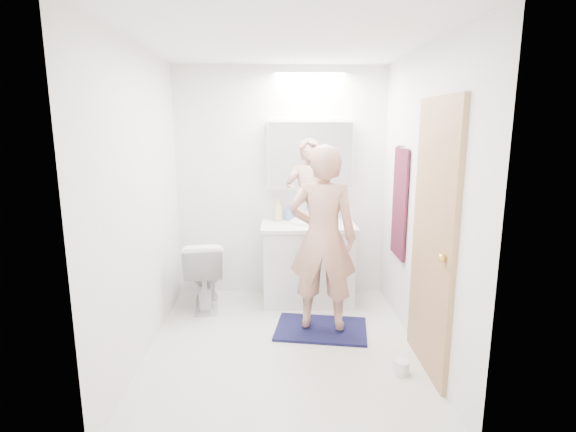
{
  "coord_description": "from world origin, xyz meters",
  "views": [
    {
      "loc": [
        -0.04,
        -3.41,
        1.81
      ],
      "look_at": [
        0.05,
        0.25,
        1.05
      ],
      "focal_mm": 27.66,
      "sensor_mm": 36.0,
      "label": 1
    }
  ],
  "objects_px": {
    "vanity_cabinet": "(308,264)",
    "toilet": "(204,273)",
    "medicine_cabinet": "(310,155)",
    "soap_bottle_b": "(289,212)",
    "toothbrush_cup": "(329,216)",
    "soap_bottle_a": "(278,210)",
    "person": "(323,238)",
    "toilet_paper_roll": "(402,367)"
  },
  "relations": [
    {
      "from": "vanity_cabinet",
      "to": "toilet",
      "type": "xyz_separation_m",
      "value": [
        -1.05,
        -0.11,
        -0.04
      ]
    },
    {
      "from": "vanity_cabinet",
      "to": "medicine_cabinet",
      "type": "height_order",
      "value": "medicine_cabinet"
    },
    {
      "from": "soap_bottle_b",
      "to": "toothbrush_cup",
      "type": "xyz_separation_m",
      "value": [
        0.43,
        -0.02,
        -0.04
      ]
    },
    {
      "from": "vanity_cabinet",
      "to": "soap_bottle_a",
      "type": "bearing_deg",
      "value": 153.83
    },
    {
      "from": "toilet",
      "to": "toothbrush_cup",
      "type": "distance_m",
      "value": 1.41
    },
    {
      "from": "toilet",
      "to": "soap_bottle_b",
      "type": "bearing_deg",
      "value": -168.16
    },
    {
      "from": "vanity_cabinet",
      "to": "person",
      "type": "xyz_separation_m",
      "value": [
        0.08,
        -0.7,
        0.46
      ]
    },
    {
      "from": "toilet_paper_roll",
      "to": "toothbrush_cup",
      "type": "bearing_deg",
      "value": 103.11
    },
    {
      "from": "person",
      "to": "vanity_cabinet",
      "type": "bearing_deg",
      "value": -74.61
    },
    {
      "from": "soap_bottle_a",
      "to": "toilet_paper_roll",
      "type": "distance_m",
      "value": 2.02
    },
    {
      "from": "soap_bottle_b",
      "to": "toilet",
      "type": "bearing_deg",
      "value": -160.92
    },
    {
      "from": "medicine_cabinet",
      "to": "toilet_paper_roll",
      "type": "height_order",
      "value": "medicine_cabinet"
    },
    {
      "from": "medicine_cabinet",
      "to": "soap_bottle_a",
      "type": "height_order",
      "value": "medicine_cabinet"
    },
    {
      "from": "soap_bottle_a",
      "to": "soap_bottle_b",
      "type": "distance_m",
      "value": 0.12
    },
    {
      "from": "toilet",
      "to": "soap_bottle_b",
      "type": "height_order",
      "value": "soap_bottle_b"
    },
    {
      "from": "soap_bottle_b",
      "to": "medicine_cabinet",
      "type": "bearing_deg",
      "value": 7.69
    },
    {
      "from": "toothbrush_cup",
      "to": "vanity_cabinet",
      "type": "bearing_deg",
      "value": -145.36
    },
    {
      "from": "soap_bottle_a",
      "to": "soap_bottle_b",
      "type": "relative_size",
      "value": 1.3
    },
    {
      "from": "toothbrush_cup",
      "to": "toilet_paper_roll",
      "type": "distance_m",
      "value": 1.82
    },
    {
      "from": "vanity_cabinet",
      "to": "toilet",
      "type": "relative_size",
      "value": 1.29
    },
    {
      "from": "medicine_cabinet",
      "to": "toilet",
      "type": "distance_m",
      "value": 1.61
    },
    {
      "from": "medicine_cabinet",
      "to": "toothbrush_cup",
      "type": "xyz_separation_m",
      "value": [
        0.2,
        -0.05,
        -0.64
      ]
    },
    {
      "from": "medicine_cabinet",
      "to": "toothbrush_cup",
      "type": "height_order",
      "value": "medicine_cabinet"
    },
    {
      "from": "medicine_cabinet",
      "to": "toilet",
      "type": "bearing_deg",
      "value": -163.18
    },
    {
      "from": "toilet",
      "to": "toothbrush_cup",
      "type": "bearing_deg",
      "value": -175.1
    },
    {
      "from": "toothbrush_cup",
      "to": "medicine_cabinet",
      "type": "bearing_deg",
      "value": 166.2
    },
    {
      "from": "person",
      "to": "toothbrush_cup",
      "type": "height_order",
      "value": "person"
    },
    {
      "from": "soap_bottle_b",
      "to": "toilet_paper_roll",
      "type": "height_order",
      "value": "soap_bottle_b"
    },
    {
      "from": "toilet_paper_roll",
      "to": "medicine_cabinet",
      "type": "bearing_deg",
      "value": 109.31
    },
    {
      "from": "soap_bottle_a",
      "to": "toilet_paper_roll",
      "type": "xyz_separation_m",
      "value": [
        0.91,
        -1.57,
        -0.88
      ]
    },
    {
      "from": "toilet_paper_roll",
      "to": "soap_bottle_b",
      "type": "bearing_deg",
      "value": 116.36
    },
    {
      "from": "vanity_cabinet",
      "to": "toothbrush_cup",
      "type": "height_order",
      "value": "toothbrush_cup"
    },
    {
      "from": "toilet_paper_roll",
      "to": "vanity_cabinet",
      "type": "bearing_deg",
      "value": 112.87
    },
    {
      "from": "medicine_cabinet",
      "to": "soap_bottle_b",
      "type": "bearing_deg",
      "value": -172.31
    },
    {
      "from": "person",
      "to": "soap_bottle_b",
      "type": "xyz_separation_m",
      "value": [
        -0.27,
        0.88,
        0.06
      ]
    },
    {
      "from": "toothbrush_cup",
      "to": "toilet_paper_roll",
      "type": "relative_size",
      "value": 0.85
    },
    {
      "from": "vanity_cabinet",
      "to": "soap_bottle_b",
      "type": "bearing_deg",
      "value": 137.17
    },
    {
      "from": "toilet",
      "to": "soap_bottle_b",
      "type": "relative_size",
      "value": 4.05
    },
    {
      "from": "vanity_cabinet",
      "to": "soap_bottle_a",
      "type": "relative_size",
      "value": 4.01
    },
    {
      "from": "soap_bottle_a",
      "to": "medicine_cabinet",
      "type": "bearing_deg",
      "value": 10.2
    },
    {
      "from": "soap_bottle_b",
      "to": "toilet_paper_roll",
      "type": "relative_size",
      "value": 1.56
    },
    {
      "from": "medicine_cabinet",
      "to": "toilet_paper_roll",
      "type": "bearing_deg",
      "value": -70.69
    }
  ]
}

